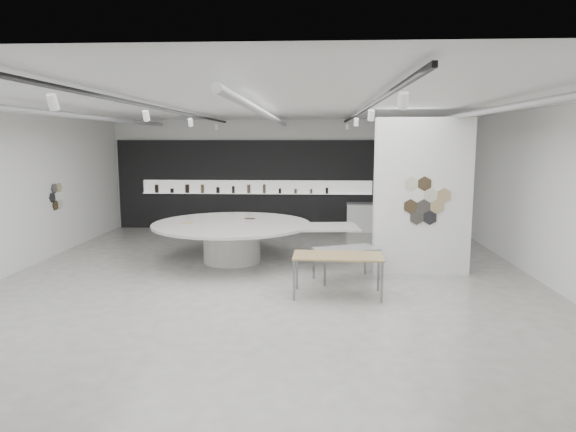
# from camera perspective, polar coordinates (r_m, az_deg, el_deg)

# --- Properties ---
(room) EXTENTS (12.02, 14.02, 3.82)m
(room) POSITION_cam_1_polar(r_m,az_deg,el_deg) (10.99, -2.86, 3.11)
(room) COLOR #ABAAA1
(room) RESTS_ON ground
(back_wall_display) EXTENTS (11.80, 0.27, 3.10)m
(back_wall_display) POSITION_cam_1_polar(r_m,az_deg,el_deg) (17.92, -0.56, 3.45)
(back_wall_display) COLOR black
(back_wall_display) RESTS_ON ground
(partition_column) EXTENTS (2.20, 0.38, 3.60)m
(partition_column) POSITION_cam_1_polar(r_m,az_deg,el_deg) (12.20, 14.70, 2.07)
(partition_column) COLOR white
(partition_column) RESTS_ON ground
(display_island) EXTENTS (5.42, 4.40, 1.03)m
(display_island) POSITION_cam_1_polar(r_m,az_deg,el_deg) (13.13, -5.90, -2.28)
(display_island) COLOR white
(display_island) RESTS_ON ground
(sample_table_wood) EXTENTS (1.80, 0.95, 0.83)m
(sample_table_wood) POSITION_cam_1_polar(r_m,az_deg,el_deg) (10.27, 5.55, -4.68)
(sample_table_wood) COLOR #997E4F
(sample_table_wood) RESTS_ON ground
(sample_table_stone) EXTENTS (1.55, 1.18, 0.71)m
(sample_table_stone) POSITION_cam_1_polar(r_m,az_deg,el_deg) (11.49, 6.50, -3.88)
(sample_table_stone) COLOR gray
(sample_table_stone) RESTS_ON ground
(kitchen_counter) EXTENTS (1.76, 0.80, 1.35)m
(kitchen_counter) POSITION_cam_1_polar(r_m,az_deg,el_deg) (17.73, 9.28, -0.15)
(kitchen_counter) COLOR white
(kitchen_counter) RESTS_ON ground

